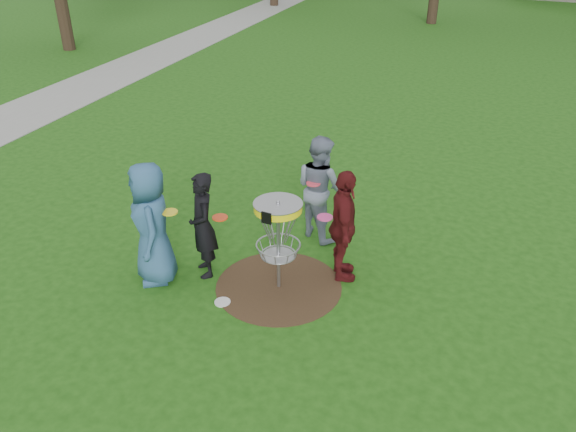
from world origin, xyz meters
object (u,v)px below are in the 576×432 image
at_px(player_black, 203,226).
at_px(player_blue, 152,224).
at_px(player_grey, 320,188).
at_px(player_maroon, 343,227).
at_px(disc_golf_basket, 278,224).

bearing_deg(player_black, player_blue, -97.40).
relative_size(player_black, player_grey, 0.92).
xyz_separation_m(player_grey, player_maroon, (0.77, -0.95, -0.02)).
distance_m(player_black, player_maroon, 1.99).
xyz_separation_m(player_grey, disc_golf_basket, (0.07, -1.58, 0.16)).
xyz_separation_m(player_blue, player_maroon, (2.37, 1.21, -0.06)).
height_order(player_blue, player_maroon, player_blue).
height_order(player_grey, player_maroon, player_grey).
bearing_deg(player_black, player_grey, 103.62).
relative_size(player_blue, player_maroon, 1.08).
xyz_separation_m(player_black, player_grey, (1.05, 1.73, 0.07)).
distance_m(player_black, player_grey, 2.03).
bearing_deg(player_maroon, player_grey, 13.40).
relative_size(player_black, disc_golf_basket, 1.15).
xyz_separation_m(player_blue, player_grey, (1.60, 2.16, -0.04)).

